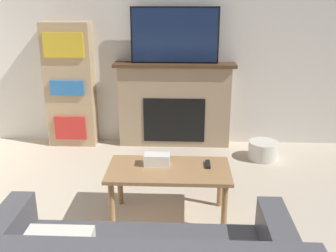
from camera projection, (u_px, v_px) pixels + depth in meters
wall_back at (175, 38)px, 4.83m from camera, size 6.05×0.06×2.70m
fireplace at (174, 105)px, 4.96m from camera, size 1.49×0.28×1.06m
tv at (175, 35)px, 4.66m from camera, size 1.05×0.03×0.66m
coffee_table at (169, 175)px, 3.35m from camera, size 1.04×0.54×0.47m
tissue_box at (157, 160)px, 3.39m from camera, size 0.22×0.12×0.10m
remote_control at (208, 164)px, 3.39m from camera, size 0.04×0.15×0.02m
bookshelf at (70, 85)px, 4.91m from camera, size 0.59×0.29×1.55m
storage_basket at (263, 150)px, 4.65m from camera, size 0.35×0.35×0.21m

